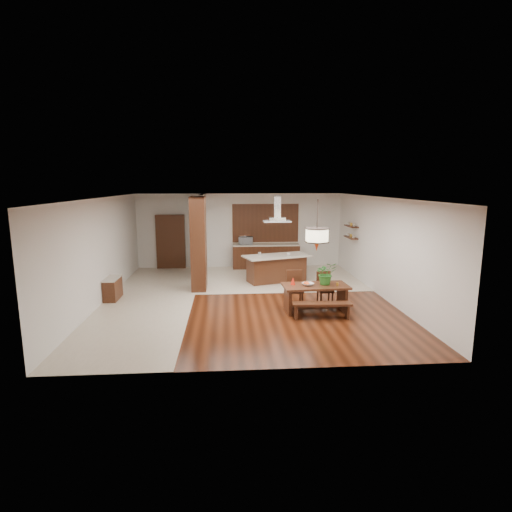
{
  "coord_description": "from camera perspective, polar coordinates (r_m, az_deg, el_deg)",
  "views": [
    {
      "loc": [
        -0.52,
        -11.15,
        3.29
      ],
      "look_at": [
        0.3,
        0.0,
        1.25
      ],
      "focal_mm": 28.0,
      "sensor_mm": 36.0,
      "label": 1
    }
  ],
  "objects": [
    {
      "name": "island_cup",
      "position": [
        13.35,
        4.68,
        0.25
      ],
      "size": [
        0.14,
        0.14,
        0.09
      ],
      "primitive_type": "imported",
      "rotation": [
        0.0,
        0.0,
        0.32
      ],
      "color": "silver",
      "rests_on": "kitchen_island"
    },
    {
      "name": "rear_counter",
      "position": [
        15.68,
        1.42,
        0.0
      ],
      "size": [
        2.6,
        0.62,
        0.95
      ],
      "color": "black",
      "rests_on": "ground"
    },
    {
      "name": "tile_kitchen",
      "position": [
        14.15,
        3.1,
        -3.09
      ],
      "size": [
        5.5,
        4.0,
        0.01
      ],
      "primitive_type": "cube",
      "color": "beige",
      "rests_on": "ground"
    },
    {
      "name": "pendant_lantern",
      "position": [
        10.19,
        8.73,
        4.33
      ],
      "size": [
        0.64,
        0.64,
        1.31
      ],
      "primitive_type": null,
      "color": "#F6EBBC",
      "rests_on": "room_shell"
    },
    {
      "name": "kitchen_island",
      "position": [
        13.52,
        2.95,
        -1.72
      ],
      "size": [
        2.4,
        1.6,
        0.91
      ],
      "rotation": [
        0.0,
        0.0,
        0.32
      ],
      "color": "black",
      "rests_on": "ground"
    },
    {
      "name": "dining_chair_left",
      "position": [
        10.9,
        5.6,
        -4.66
      ],
      "size": [
        0.43,
        0.43,
        0.96
      ],
      "primitive_type": null,
      "rotation": [
        0.0,
        0.0,
        -0.01
      ],
      "color": "black",
      "rests_on": "ground"
    },
    {
      "name": "tile_hallway",
      "position": [
        11.83,
        -14.98,
        -6.14
      ],
      "size": [
        2.5,
        9.0,
        0.01
      ],
      "primitive_type": "cube",
      "color": "beige",
      "rests_on": "ground"
    },
    {
      "name": "room_shell",
      "position": [
        11.23,
        -1.53,
        4.06
      ],
      "size": [
        9.0,
        9.04,
        2.92
      ],
      "color": "#331509",
      "rests_on": "ground"
    },
    {
      "name": "foliage_plant",
      "position": [
        10.49,
        9.97,
        -2.45
      ],
      "size": [
        0.56,
        0.49,
        0.59
      ],
      "primitive_type": "imported",
      "rotation": [
        0.0,
        0.0,
        0.06
      ],
      "color": "#266722",
      "rests_on": "dining_table"
    },
    {
      "name": "range_hood",
      "position": [
        13.25,
        3.03,
        6.76
      ],
      "size": [
        0.9,
        0.55,
        0.87
      ],
      "primitive_type": null,
      "color": "silver",
      "rests_on": "room_shell"
    },
    {
      "name": "partition_stub",
      "position": [
        14.59,
        -7.65,
        3.01
      ],
      "size": [
        0.18,
        2.4,
        2.9
      ],
      "primitive_type": "cube",
      "color": "silver",
      "rests_on": "ground"
    },
    {
      "name": "gold_ornament",
      "position": [
        10.49,
        11.55,
        -3.92
      ],
      "size": [
        0.06,
        0.06,
        0.09
      ],
      "primitive_type": "cylinder",
      "rotation": [
        0.0,
        0.0,
        0.01
      ],
      "color": "gold",
      "rests_on": "dining_table"
    },
    {
      "name": "napkin_cone",
      "position": [
        10.41,
        5.3,
        -3.56
      ],
      "size": [
        0.17,
        0.17,
        0.2
      ],
      "primitive_type": "cone",
      "rotation": [
        0.0,
        0.0,
        0.41
      ],
      "color": "red",
      "rests_on": "dining_table"
    },
    {
      "name": "shelf_lower",
      "position": [
        14.56,
        13.39,
        2.6
      ],
      "size": [
        0.26,
        0.9,
        0.04
      ],
      "primitive_type": "cube",
      "color": "black",
      "rests_on": "room_shell"
    },
    {
      "name": "hallway_doorway",
      "position": [
        15.86,
        -12.08,
        2.0
      ],
      "size": [
        1.1,
        0.2,
        2.1
      ],
      "primitive_type": "cube",
      "color": "black",
      "rests_on": "ground"
    },
    {
      "name": "microwave",
      "position": [
        15.51,
        -1.46,
        2.22
      ],
      "size": [
        0.58,
        0.42,
        0.3
      ],
      "primitive_type": "imported",
      "rotation": [
        0.0,
        0.0,
        -0.11
      ],
      "color": "#B3B4BA",
      "rests_on": "rear_counter"
    },
    {
      "name": "kitchen_window",
      "position": [
        15.76,
        1.35,
        4.73
      ],
      "size": [
        2.6,
        0.08,
        1.5
      ],
      "primitive_type": "cube",
      "color": "#AA7733",
      "rests_on": "room_shell"
    },
    {
      "name": "shelf_upper",
      "position": [
        14.51,
        13.46,
        4.17
      ],
      "size": [
        0.26,
        0.9,
        0.04
      ],
      "primitive_type": "cube",
      "color": "black",
      "rests_on": "room_shell"
    },
    {
      "name": "dining_bench",
      "position": [
        10.04,
        9.36,
        -7.71
      ],
      "size": [
        1.47,
        0.39,
        0.41
      ],
      "primitive_type": null,
      "rotation": [
        0.0,
        0.0,
        -0.05
      ],
      "color": "black",
      "rests_on": "ground"
    },
    {
      "name": "hallway_console",
      "position": [
        12.18,
        -19.79,
        -4.42
      ],
      "size": [
        0.37,
        0.88,
        0.63
      ],
      "primitive_type": "cube",
      "color": "black",
      "rests_on": "ground"
    },
    {
      "name": "dining_table",
      "position": [
        10.51,
        8.47,
        -5.09
      ],
      "size": [
        1.72,
        0.93,
        0.7
      ],
      "rotation": [
        0.0,
        0.0,
        0.05
      ],
      "color": "black",
      "rests_on": "ground"
    },
    {
      "name": "partition_pier",
      "position": [
        12.52,
        -8.2,
        1.78
      ],
      "size": [
        0.45,
        1.0,
        2.9
      ],
      "primitive_type": "cube",
      "color": "black",
      "rests_on": "ground"
    },
    {
      "name": "fruit_bowl",
      "position": [
        10.36,
        7.41,
        -4.02
      ],
      "size": [
        0.37,
        0.37,
        0.07
      ],
      "primitive_type": "imported",
      "rotation": [
        0.0,
        0.0,
        0.38
      ],
      "color": "beige",
      "rests_on": "dining_table"
    },
    {
      "name": "dining_chair_right",
      "position": [
        11.11,
        9.85,
        -4.62
      ],
      "size": [
        0.43,
        0.43,
        0.9
      ],
      "primitive_type": null,
      "rotation": [
        0.0,
        0.0,
        0.07
      ],
      "color": "black",
      "rests_on": "ground"
    },
    {
      "name": "soffit_band",
      "position": [
        11.17,
        -1.55,
        8.26
      ],
      "size": [
        8.0,
        9.0,
        0.02
      ],
      "primitive_type": "cube",
      "color": "#3F1C0F",
      "rests_on": "room_shell"
    }
  ]
}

